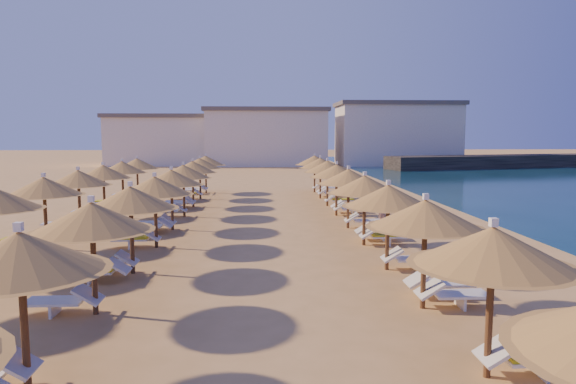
{
  "coord_description": "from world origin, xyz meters",
  "views": [
    {
      "loc": [
        -0.47,
        -20.08,
        4.05
      ],
      "look_at": [
        0.84,
        4.0,
        1.3
      ],
      "focal_mm": 32.0,
      "sensor_mm": 36.0,
      "label": 1
    }
  ],
  "objects": [
    {
      "name": "parasol_row_east",
      "position": [
        3.3,
        -0.16,
        2.18
      ],
      "size": [
        2.74,
        33.43,
        2.69
      ],
      "color": "brown",
      "rests_on": "ground"
    },
    {
      "name": "loungers",
      "position": [
        -2.08,
        0.03,
        0.34
      ],
      "size": [
        14.37,
        31.34,
        0.66
      ],
      "color": "white",
      "rests_on": "ground"
    },
    {
      "name": "hotel_blocks",
      "position": [
        2.86,
        46.7,
        3.7
      ],
      "size": [
        45.15,
        10.14,
        8.1
      ],
      "color": "white",
      "rests_on": "ground"
    },
    {
      "name": "beachgoer_a",
      "position": [
        4.74,
        1.51,
        0.79
      ],
      "size": [
        0.45,
        0.62,
        1.58
      ],
      "primitive_type": "imported",
      "rotation": [
        0.0,
        0.0,
        -1.71
      ],
      "color": "tan",
      "rests_on": "ground"
    },
    {
      "name": "jetty",
      "position": [
        28.73,
        39.8,
        0.75
      ],
      "size": [
        30.08,
        11.07,
        1.5
      ],
      "primitive_type": "cube",
      "rotation": [
        0.0,
        0.0,
        0.24
      ],
      "color": "black",
      "rests_on": "ground"
    },
    {
      "name": "parasol_row_west",
      "position": [
        -4.19,
        -0.16,
        2.18
      ],
      "size": [
        2.74,
        33.43,
        2.69
      ],
      "color": "brown",
      "rests_on": "ground"
    },
    {
      "name": "ground",
      "position": [
        0.0,
        0.0,
        0.0
      ],
      "size": [
        220.0,
        220.0,
        0.0
      ],
      "primitive_type": "plane",
      "color": "tan",
      "rests_on": "ground"
    },
    {
      "name": "beachgoer_c",
      "position": [
        5.71,
        10.13,
        0.8
      ],
      "size": [
        1.01,
        0.76,
        1.59
      ],
      "primitive_type": "imported",
      "rotation": [
        0.0,
        0.0,
        -0.46
      ],
      "color": "tan",
      "rests_on": "ground"
    },
    {
      "name": "parasol_row_inland",
      "position": [
        -8.01,
        1.54,
        2.18
      ],
      "size": [
        2.74,
        23.2,
        2.69
      ],
      "color": "brown",
      "rests_on": "ground"
    }
  ]
}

